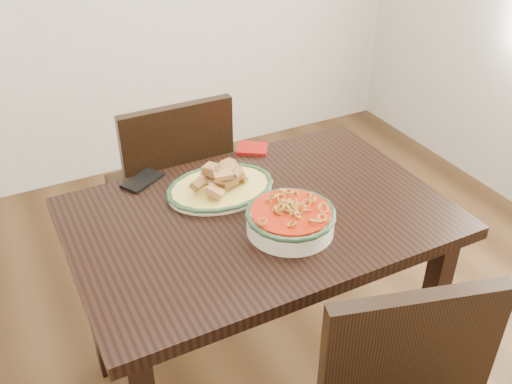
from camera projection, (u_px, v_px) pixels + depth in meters
name	position (u px, v px, depth m)	size (l,w,h in m)	color
dining_table	(259.00, 242.00, 1.75)	(1.10, 0.73, 0.75)	black
chair_far	(173.00, 186.00, 2.27)	(0.42, 0.42, 0.89)	black
fish_plate	(220.00, 179.00, 1.76)	(0.34, 0.26, 0.11)	#F2E7CD
noodle_bowl	(290.00, 217.00, 1.59)	(0.26, 0.26, 0.08)	white
smartphone	(143.00, 180.00, 1.82)	(0.13, 0.07, 0.01)	black
napkin	(252.00, 149.00, 2.00)	(0.10, 0.09, 0.01)	#960F0A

